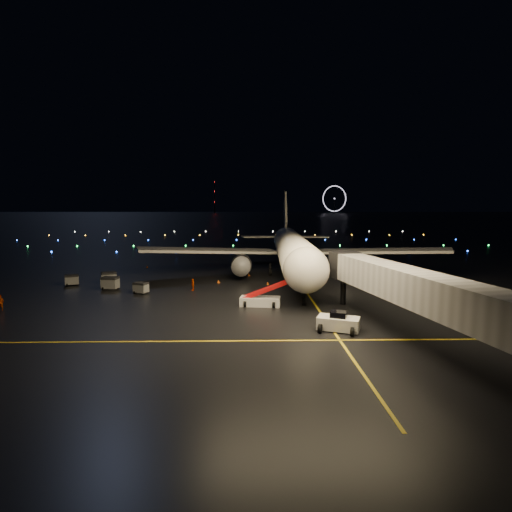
% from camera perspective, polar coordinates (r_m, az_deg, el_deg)
% --- Properties ---
extents(ground, '(2000.00, 2000.00, 0.00)m').
position_cam_1_polar(ground, '(344.90, -1.84, 5.01)').
color(ground, black).
rests_on(ground, ground).
extents(lane_centre, '(0.25, 80.00, 0.02)m').
position_cam_1_polar(lane_centre, '(61.42, 6.60, -4.27)').
color(lane_centre, gold).
rests_on(lane_centre, ground).
extents(lane_cross, '(60.00, 0.25, 0.02)m').
position_cam_1_polar(lane_cross, '(37.68, -14.79, -11.73)').
color(lane_cross, gold).
rests_on(lane_cross, ground).
extents(airliner, '(56.87, 54.26, 15.48)m').
position_cam_1_polar(airliner, '(71.94, 5.10, 3.61)').
color(airliner, silver).
rests_on(airliner, ground).
extents(pushback_tug, '(4.46, 3.40, 1.89)m').
position_cam_1_polar(pushback_tug, '(40.19, 11.69, -9.06)').
color(pushback_tug, silver).
rests_on(pushback_tug, ground).
extents(belt_loader, '(7.34, 2.90, 3.46)m').
position_cam_1_polar(belt_loader, '(48.67, 0.61, -5.13)').
color(belt_loader, silver).
rests_on(belt_loader, ground).
extents(crew_b, '(0.96, 0.77, 1.89)m').
position_cam_1_polar(crew_b, '(55.26, -32.72, -5.63)').
color(crew_b, '#E84600').
rests_on(crew_b, ground).
extents(crew_c, '(0.81, 1.09, 1.72)m').
position_cam_1_polar(crew_c, '(58.38, -9.02, -4.05)').
color(crew_c, '#E84600').
rests_on(crew_c, ground).
extents(safety_cone_0, '(0.46, 0.46, 0.47)m').
position_cam_1_polar(safety_cone_0, '(62.07, 1.69, -3.89)').
color(safety_cone_0, orange).
rests_on(safety_cone_0, ground).
extents(safety_cone_1, '(0.53, 0.53, 0.51)m').
position_cam_1_polar(safety_cone_1, '(69.67, -1.02, -2.67)').
color(safety_cone_1, orange).
rests_on(safety_cone_1, ground).
extents(safety_cone_2, '(0.56, 0.56, 0.49)m').
position_cam_1_polar(safety_cone_2, '(63.67, -5.39, -3.63)').
color(safety_cone_2, orange).
rests_on(safety_cone_2, ground).
extents(safety_cone_3, '(0.57, 0.57, 0.51)m').
position_cam_1_polar(safety_cone_3, '(81.71, -15.28, -1.48)').
color(safety_cone_3, orange).
rests_on(safety_cone_3, ground).
extents(ferris_wheel, '(49.33, 16.80, 52.00)m').
position_cam_1_polar(ferris_wheel, '(782.68, 11.15, 7.90)').
color(ferris_wheel, black).
rests_on(ferris_wheel, ground).
extents(radio_mast, '(1.80, 1.80, 64.00)m').
position_cam_1_polar(radio_mast, '(787.50, -5.93, 8.42)').
color(radio_mast, black).
rests_on(radio_mast, ground).
extents(taxiway_lights, '(164.00, 92.00, 0.36)m').
position_cam_1_polar(taxiway_lights, '(151.17, -2.62, 2.52)').
color(taxiway_lights, black).
rests_on(taxiway_lights, ground).
extents(baggage_cart_0, '(2.19, 1.89, 1.56)m').
position_cam_1_polar(baggage_cart_0, '(57.95, -16.13, -4.40)').
color(baggage_cart_0, gray).
rests_on(baggage_cart_0, ground).
extents(baggage_cart_1, '(2.64, 2.30, 1.87)m').
position_cam_1_polar(baggage_cart_1, '(66.73, -20.28, -2.95)').
color(baggage_cart_1, gray).
rests_on(baggage_cart_1, ground).
extents(baggage_cart_2, '(2.41, 1.84, 1.88)m').
position_cam_1_polar(baggage_cart_2, '(61.96, -20.10, -3.68)').
color(baggage_cart_2, gray).
rests_on(baggage_cart_2, ground).
extents(baggage_cart_3, '(2.33, 2.03, 1.66)m').
position_cam_1_polar(baggage_cart_3, '(67.61, -24.82, -3.13)').
color(baggage_cart_3, gray).
rests_on(baggage_cart_3, ground).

